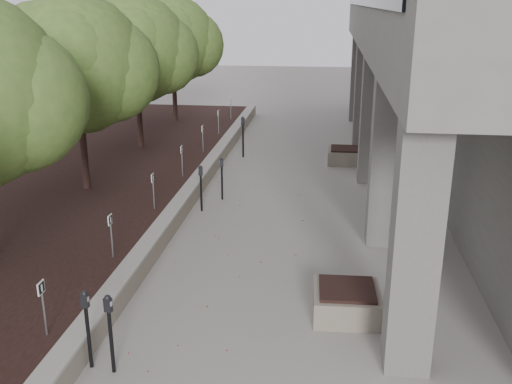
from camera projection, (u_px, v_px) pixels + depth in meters
The scene contains 20 objects.
retaining_wall at pixel (196, 186), 17.34m from camera, with size 0.39×26.00×0.50m, color gray, non-canonical shape.
planting_bed at pixel (79, 183), 17.79m from camera, with size 7.00×26.00×0.40m, color black.
crabapple_tree_3 at pixel (78, 94), 15.84m from camera, with size 4.60×4.00×5.44m, color #3E5E24, non-canonical shape.
crabapple_tree_4 at pixel (137, 72), 20.55m from camera, with size 4.60×4.00×5.44m, color #3E5E24, non-canonical shape.
crabapple_tree_5 at pixel (173, 59), 25.26m from camera, with size 4.60×4.00×5.44m, color #3E5E24, non-canonical shape.
parking_sign_2 at pixel (44, 309), 9.20m from camera, with size 0.04×0.22×0.96m, color black, non-canonical shape.
parking_sign_3 at pixel (111, 236), 12.02m from camera, with size 0.04×0.22×0.96m, color black, non-canonical shape.
parking_sign_4 at pixel (153, 191), 14.85m from camera, with size 0.04×0.22×0.96m, color black, non-canonical shape.
parking_sign_5 at pixel (182, 161), 17.67m from camera, with size 0.04×0.22×0.96m, color black, non-canonical shape.
parking_sign_6 at pixel (203, 139), 20.50m from camera, with size 0.04×0.22×0.96m, color black, non-canonical shape.
parking_sign_7 at pixel (218, 122), 23.32m from camera, with size 0.04×0.22×0.96m, color black, non-canonical shape.
parking_sign_8 at pixel (231, 109), 26.15m from camera, with size 0.04×0.22×0.96m, color black, non-canonical shape.
parking_meter_1 at pixel (88, 329), 8.98m from camera, with size 0.13×0.10×1.36m, color black, non-canonical shape.
parking_meter_2 at pixel (111, 334), 8.86m from camera, with size 0.13×0.10×1.35m, color black, non-canonical shape.
parking_meter_3 at pixel (222, 179), 16.74m from camera, with size 0.13×0.09×1.27m, color black, non-canonical shape.
parking_meter_4 at pixel (201, 188), 15.81m from camera, with size 0.13×0.09×1.31m, color black, non-canonical shape.
parking_meter_5 at pixel (243, 137), 21.28m from camera, with size 0.15×0.11×1.53m, color black, non-canonical shape.
planter_front at pixel (346, 301), 10.63m from camera, with size 1.21×1.21×0.56m, color gray, non-canonical shape.
planter_back at pixel (345, 155), 20.66m from camera, with size 1.19×1.19×0.56m, color gray, non-canonical shape.
berry_scatter at pixel (230, 251), 13.44m from camera, with size 3.30×14.10×0.02m, color maroon, non-canonical shape.
Camera 1 is at (2.03, -7.16, 5.55)m, focal length 40.50 mm.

